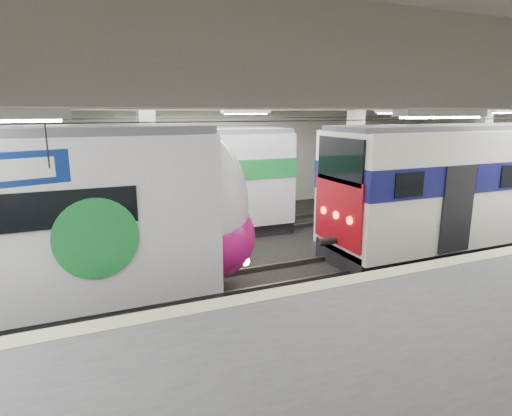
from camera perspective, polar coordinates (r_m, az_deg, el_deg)
name	(u,v)px	position (r m, az deg, el deg)	size (l,w,h in m)	color
station_hall	(302,182)	(10.80, 6.14, 3.51)	(36.00, 24.00, 5.75)	black
older_rer	(492,183)	(18.24, 28.91, 2.99)	(13.70, 3.02, 4.51)	white
far_train	(120,186)	(16.82, -17.64, 2.78)	(13.44, 3.18, 4.29)	white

